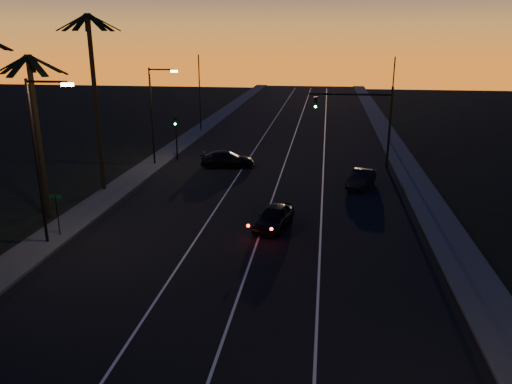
# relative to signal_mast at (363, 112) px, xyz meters

# --- Properties ---
(road) EXTENTS (20.00, 170.00, 0.01)m
(road) POSITION_rel_signal_mast_xyz_m (-7.14, -9.99, -4.78)
(road) COLOR black
(road) RESTS_ON ground
(sidewalk_left) EXTENTS (2.40, 170.00, 0.16)m
(sidewalk_left) POSITION_rel_signal_mast_xyz_m (-18.34, -9.99, -4.70)
(sidewalk_left) COLOR #3B3B39
(sidewalk_left) RESTS_ON ground
(sidewalk_right) EXTENTS (2.40, 170.00, 0.16)m
(sidewalk_right) POSITION_rel_signal_mast_xyz_m (4.06, -9.99, -4.70)
(sidewalk_right) COLOR #3B3B39
(sidewalk_right) RESTS_ON ground
(lane_stripe_left) EXTENTS (0.12, 160.00, 0.01)m
(lane_stripe_left) POSITION_rel_signal_mast_xyz_m (-10.14, -9.99, -4.76)
(lane_stripe_left) COLOR silver
(lane_stripe_left) RESTS_ON road
(lane_stripe_mid) EXTENTS (0.12, 160.00, 0.01)m
(lane_stripe_mid) POSITION_rel_signal_mast_xyz_m (-6.64, -9.99, -4.76)
(lane_stripe_mid) COLOR silver
(lane_stripe_mid) RESTS_ON road
(lane_stripe_right) EXTENTS (0.12, 160.00, 0.01)m
(lane_stripe_right) POSITION_rel_signal_mast_xyz_m (-3.14, -9.99, -4.76)
(lane_stripe_right) COLOR silver
(lane_stripe_right) RESTS_ON road
(palm_mid) EXTENTS (4.25, 4.16, 10.03)m
(palm_mid) POSITION_rel_signal_mast_xyz_m (-20.34, -15.99, 1.47)
(palm_mid) COLOR black
(palm_mid) RESTS_ON ground
(palm_far) EXTENTS (4.25, 4.16, 12.53)m
(palm_far) POSITION_rel_signal_mast_xyz_m (-19.34, -9.99, 2.83)
(palm_far) COLOR black
(palm_far) RESTS_ON ground
(streetlight_left_near) EXTENTS (2.55, 0.26, 9.00)m
(streetlight_left_near) POSITION_rel_signal_mast_xyz_m (-17.84, -19.99, 0.54)
(streetlight_left_near) COLOR black
(streetlight_left_near) RESTS_ON ground
(streetlight_left_far) EXTENTS (2.55, 0.26, 8.50)m
(streetlight_left_far) POSITION_rel_signal_mast_xyz_m (-17.82, -1.99, 0.28)
(streetlight_left_far) COLOR black
(streetlight_left_far) RESTS_ON ground
(street_sign) EXTENTS (0.70, 0.06, 2.60)m
(street_sign) POSITION_rel_signal_mast_xyz_m (-17.94, -18.99, -3.13)
(street_sign) COLOR black
(street_sign) RESTS_ON ground
(signal_mast) EXTENTS (7.10, 0.41, 7.00)m
(signal_mast) POSITION_rel_signal_mast_xyz_m (0.00, 0.00, 0.00)
(signal_mast) COLOR black
(signal_mast) RESTS_ON ground
(signal_post) EXTENTS (0.28, 0.37, 4.20)m
(signal_post) POSITION_rel_signal_mast_xyz_m (-16.64, -0.01, -1.89)
(signal_post) COLOR black
(signal_post) RESTS_ON ground
(far_pole_left) EXTENTS (0.14, 0.14, 9.00)m
(far_pole_left) POSITION_rel_signal_mast_xyz_m (-18.14, 15.01, -0.28)
(far_pole_left) COLOR black
(far_pole_left) RESTS_ON ground
(far_pole_right) EXTENTS (0.14, 0.14, 9.00)m
(far_pole_right) POSITION_rel_signal_mast_xyz_m (3.86, 12.01, -0.28)
(far_pole_right) COLOR black
(far_pole_right) RESTS_ON ground
(lead_car) EXTENTS (2.56, 4.73, 1.37)m
(lead_car) POSITION_rel_signal_mast_xyz_m (-5.94, -15.85, -4.08)
(lead_car) COLOR black
(lead_car) RESTS_ON road
(right_car) EXTENTS (2.58, 4.22, 1.31)m
(right_car) POSITION_rel_signal_mast_xyz_m (-0.25, -6.45, -4.11)
(right_car) COLOR black
(right_car) RESTS_ON road
(cross_car) EXTENTS (4.96, 2.58, 1.37)m
(cross_car) POSITION_rel_signal_mast_xyz_m (-11.56, -1.73, -4.08)
(cross_car) COLOR black
(cross_car) RESTS_ON road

